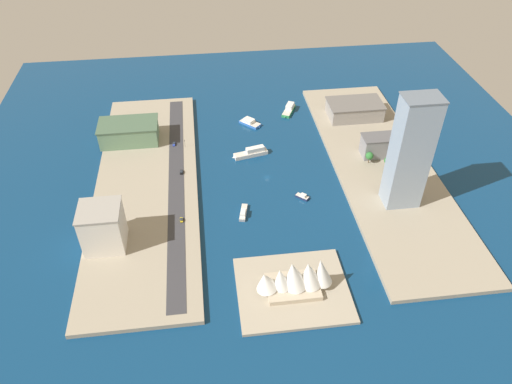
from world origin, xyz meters
TOP-DOWN VIEW (x-y plane):
  - ground_plane at (0.00, 0.00)m, footprint 440.00×440.00m
  - quay_west at (-85.35, 0.00)m, footprint 70.00×240.00m
  - quay_east at (85.35, 0.00)m, footprint 70.00×240.00m
  - peninsula_point at (0.78, 103.78)m, footprint 61.71×52.59m
  - road_strip at (64.66, 0.00)m, footprint 10.78×228.00m
  - catamaran_blue at (4.04, -73.26)m, footprint 18.22×18.17m
  - ferry_white_commuter at (7.85, -28.57)m, footprint 28.37×11.95m
  - yacht_sleek_gray at (21.15, 37.02)m, footprint 7.34×17.39m
  - ferry_green_doubledeck at (-32.07, -89.85)m, footprint 15.37×22.69m
  - patrol_launch_navy at (-20.39, 25.72)m, footprint 9.50×9.02m
  - warehouse_low_gray at (-89.17, -13.64)m, footprint 32.85×14.88m
  - carpark_squat_concrete at (-83.78, -70.17)m, footprint 45.06×27.46m
  - tower_tall_glass at (-82.96, 40.26)m, footprint 23.40×17.06m
  - terminal_long_green at (100.11, -56.34)m, footprint 45.35×26.47m
  - hotel_broad_white at (106.15, 56.65)m, footprint 24.52×23.40m
  - suv_black at (60.87, -8.95)m, footprint 2.10×4.82m
  - hatchback_blue at (66.36, -45.77)m, footprint 1.94×4.63m
  - taxi_yellow_cab at (61.33, 41.76)m, footprint 1.95×4.32m
  - traffic_light_waterfront at (57.84, -41.85)m, footprint 0.36×0.36m
  - opera_landmark at (-0.58, 103.78)m, footprint 44.04×20.83m
  - park_tree_cluster at (-83.57, 4.43)m, footprint 18.04×22.99m

SIDE VIEW (x-z plane):
  - ground_plane at x=0.00m, z-range 0.00..0.00m
  - peninsula_point at x=0.78m, z-range 0.00..2.00m
  - patrol_launch_navy at x=-20.39m, z-range -0.47..2.99m
  - quay_west at x=-85.35m, z-range 0.00..2.98m
  - quay_east at x=85.35m, z-range 0.00..2.98m
  - yacht_sleek_gray at x=21.15m, z-range -0.52..3.54m
  - catamaran_blue at x=4.04m, z-range -0.53..4.15m
  - ferry_green_doubledeck at x=-32.07m, z-range -0.74..5.22m
  - ferry_white_commuter at x=7.85m, z-range -0.79..5.90m
  - road_strip at x=64.66m, z-range 2.98..3.13m
  - taxi_yellow_cab at x=61.33m, z-range 3.10..4.68m
  - suv_black at x=60.87m, z-range 3.11..4.68m
  - hatchback_blue at x=66.36m, z-range 3.10..4.80m
  - traffic_light_waterfront at x=57.84m, z-range 4.07..10.57m
  - park_tree_cluster at x=-83.57m, z-range 4.29..13.56m
  - carpark_squat_concrete at x=-83.78m, z-range 3.01..16.05m
  - terminal_long_green at x=100.11m, z-range 3.01..18.73m
  - warehouse_low_gray at x=-89.17m, z-range 3.01..19.02m
  - opera_landmark at x=-0.58m, z-range 0.50..22.60m
  - hotel_broad_white at x=106.15m, z-range 3.01..30.83m
  - tower_tall_glass at x=-82.96m, z-range 3.01..80.63m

